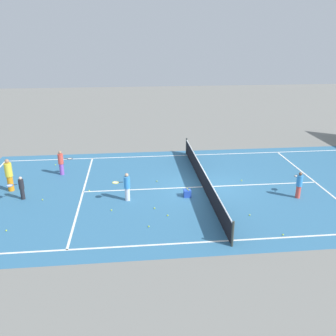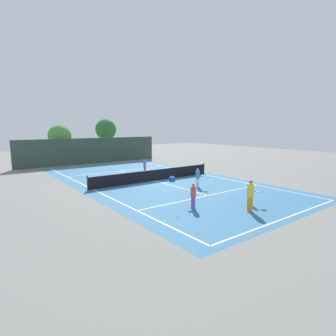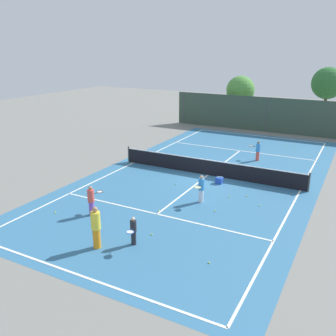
{
  "view_description": "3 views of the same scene",
  "coord_description": "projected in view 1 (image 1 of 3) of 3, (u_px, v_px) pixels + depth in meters",
  "views": [
    {
      "loc": [
        17.9,
        -3.77,
        7.85
      ],
      "look_at": [
        0.3,
        -1.93,
        1.29
      ],
      "focal_mm": 38.97,
      "sensor_mm": 36.0,
      "label": 1
    },
    {
      "loc": [
        -12.79,
        -18.97,
        4.62
      ],
      "look_at": [
        1.07,
        -0.52,
        1.08
      ],
      "focal_mm": 28.89,
      "sensor_mm": 36.0,
      "label": 2
    },
    {
      "loc": [
        8.05,
        -20.37,
        7.62
      ],
      "look_at": [
        -1.0,
        -3.42,
        1.3
      ],
      "focal_mm": 39.69,
      "sensor_mm": 36.0,
      "label": 3
    }
  ],
  "objects": [
    {
      "name": "player_0",
      "position": [
        299.0,
        184.0,
        18.27
      ],
      "size": [
        0.88,
        0.47,
        1.39
      ],
      "color": "#E54C3F",
      "rests_on": "ground_plane"
    },
    {
      "name": "player_3",
      "position": [
        127.0,
        186.0,
        17.96
      ],
      "size": [
        0.37,
        0.88,
        1.44
      ],
      "color": "silver",
      "rests_on": "ground_plane"
    },
    {
      "name": "ground_plane",
      "position": [
        203.0,
        187.0,
        19.79
      ],
      "size": [
        80.0,
        80.0,
        0.0
      ],
      "primitive_type": "plane",
      "color": "slate"
    },
    {
      "name": "tennis_ball_0",
      "position": [
        283.0,
        235.0,
        15.04
      ],
      "size": [
        0.07,
        0.07,
        0.07
      ],
      "primitive_type": "sphere",
      "color": "#CCE533",
      "rests_on": "ground_plane"
    },
    {
      "name": "tennis_ball_3",
      "position": [
        168.0,
        215.0,
        16.63
      ],
      "size": [
        0.07,
        0.07,
        0.07
      ],
      "primitive_type": "sphere",
      "color": "#CCE533",
      "rests_on": "ground_plane"
    },
    {
      "name": "player_4",
      "position": [
        61.0,
        162.0,
        21.27
      ],
      "size": [
        0.45,
        0.89,
        1.46
      ],
      "color": "purple",
      "rests_on": "ground_plane"
    },
    {
      "name": "player_1",
      "position": [
        21.0,
        188.0,
        18.12
      ],
      "size": [
        0.51,
        0.84,
        1.21
      ],
      "color": "#232328",
      "rests_on": "ground_plane"
    },
    {
      "name": "tennis_ball_4",
      "position": [
        6.0,
        231.0,
        15.36
      ],
      "size": [
        0.07,
        0.07,
        0.07
      ],
      "primitive_type": "sphere",
      "color": "#CCE533",
      "rests_on": "ground_plane"
    },
    {
      "name": "tennis_ball_1",
      "position": [
        250.0,
        215.0,
        16.66
      ],
      "size": [
        0.07,
        0.07,
        0.07
      ],
      "primitive_type": "sphere",
      "color": "#CCE533",
      "rests_on": "ground_plane"
    },
    {
      "name": "tennis_ball_7",
      "position": [
        111.0,
        210.0,
        17.13
      ],
      "size": [
        0.07,
        0.07,
        0.07
      ],
      "primitive_type": "sphere",
      "color": "#CCE533",
      "rests_on": "ground_plane"
    },
    {
      "name": "court_surface",
      "position": [
        203.0,
        187.0,
        19.78
      ],
      "size": [
        13.0,
        25.0,
        0.01
      ],
      "color": "teal",
      "rests_on": "ground_plane"
    },
    {
      "name": "tennis_ball_12",
      "position": [
        242.0,
        180.0,
        20.57
      ],
      "size": [
        0.07,
        0.07,
        0.07
      ],
      "primitive_type": "sphere",
      "color": "#CCE533",
      "rests_on": "ground_plane"
    },
    {
      "name": "player_2",
      "position": [
        9.0,
        175.0,
        19.02
      ],
      "size": [
        0.38,
        0.38,
        1.76
      ],
      "color": "orange",
      "rests_on": "ground_plane"
    },
    {
      "name": "tennis_ball_9",
      "position": [
        155.0,
        208.0,
        17.31
      ],
      "size": [
        0.07,
        0.07,
        0.07
      ],
      "primitive_type": "sphere",
      "color": "#CCE533",
      "rests_on": "ground_plane"
    },
    {
      "name": "tennis_net",
      "position": [
        203.0,
        178.0,
        19.61
      ],
      "size": [
        11.9,
        0.1,
        1.1
      ],
      "color": "#333833",
      "rests_on": "ground_plane"
    },
    {
      "name": "tennis_ball_2",
      "position": [
        157.0,
        181.0,
        20.48
      ],
      "size": [
        0.07,
        0.07,
        0.07
      ],
      "primitive_type": "sphere",
      "color": "#CCE533",
      "rests_on": "ground_plane"
    },
    {
      "name": "tennis_ball_5",
      "position": [
        55.0,
        165.0,
        23.01
      ],
      "size": [
        0.07,
        0.07,
        0.07
      ],
      "primitive_type": "sphere",
      "color": "#CCE533",
      "rests_on": "ground_plane"
    },
    {
      "name": "tennis_ball_8",
      "position": [
        149.0,
        226.0,
        15.68
      ],
      "size": [
        0.07,
        0.07,
        0.07
      ],
      "primitive_type": "sphere",
      "color": "#CCE533",
      "rests_on": "ground_plane"
    },
    {
      "name": "tennis_ball_11",
      "position": [
        89.0,
        191.0,
        19.25
      ],
      "size": [
        0.07,
        0.07,
        0.07
      ],
      "primitive_type": "sphere",
      "color": "#CCE533",
      "rests_on": "ground_plane"
    },
    {
      "name": "tennis_ball_10",
      "position": [
        42.0,
        200.0,
        18.2
      ],
      "size": [
        0.07,
        0.07,
        0.07
      ],
      "primitive_type": "sphere",
      "color": "#CCE533",
      "rests_on": "ground_plane"
    },
    {
      "name": "ball_crate",
      "position": [
        187.0,
        193.0,
        18.58
      ],
      "size": [
        0.37,
        0.36,
        0.43
      ],
      "color": "blue",
      "rests_on": "ground_plane"
    }
  ]
}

